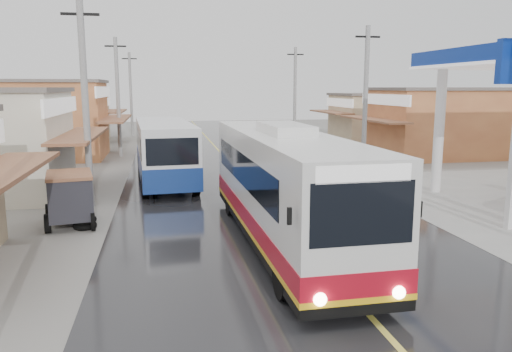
# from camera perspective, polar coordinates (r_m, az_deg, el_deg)

# --- Properties ---
(ground) EXTENTS (120.00, 120.00, 0.00)m
(ground) POSITION_cam_1_polar(r_m,az_deg,el_deg) (12.91, 8.89, -11.38)
(ground) COLOR slate
(ground) RESTS_ON ground
(road) EXTENTS (12.00, 90.00, 0.02)m
(road) POSITION_cam_1_polar(r_m,az_deg,el_deg) (27.03, -1.73, 0.10)
(road) COLOR black
(road) RESTS_ON ground
(centre_line) EXTENTS (0.15, 90.00, 0.01)m
(centre_line) POSITION_cam_1_polar(r_m,az_deg,el_deg) (27.03, -1.73, 0.13)
(centre_line) COLOR #D8CC4C
(centre_line) RESTS_ON road
(shopfronts_left) EXTENTS (11.00, 44.00, 5.20)m
(shopfronts_left) POSITION_cam_1_polar(r_m,az_deg,el_deg) (30.97, -27.18, 0.25)
(shopfronts_left) COLOR tan
(shopfronts_left) RESTS_ON ground
(utility_poles_left) EXTENTS (1.60, 50.00, 8.00)m
(utility_poles_left) POSITION_cam_1_polar(r_m,az_deg,el_deg) (27.85, -16.44, -0.03)
(utility_poles_left) COLOR gray
(utility_poles_left) RESTS_ON ground
(utility_poles_right) EXTENTS (1.60, 36.00, 8.00)m
(utility_poles_right) POSITION_cam_1_polar(r_m,az_deg,el_deg) (28.93, 12.10, 0.53)
(utility_poles_right) COLOR gray
(utility_poles_right) RESTS_ON ground
(coach_bus) EXTENTS (2.81, 11.67, 3.63)m
(coach_bus) POSITION_cam_1_polar(r_m,az_deg,el_deg) (15.08, 3.15, -1.20)
(coach_bus) COLOR silver
(coach_bus) RESTS_ON road
(second_bus) EXTENTS (3.07, 9.26, 3.02)m
(second_bus) POSITION_cam_1_polar(r_m,az_deg,el_deg) (24.95, -10.43, 2.86)
(second_bus) COLOR silver
(second_bus) RESTS_ON road
(cyclist) EXTENTS (0.79, 2.03, 2.16)m
(cyclist) POSITION_cam_1_polar(r_m,az_deg,el_deg) (23.32, -11.47, 0.04)
(cyclist) COLOR black
(cyclist) RESTS_ON ground
(tricycle_near) EXTENTS (1.95, 2.43, 1.83)m
(tricycle_near) POSITION_cam_1_polar(r_m,az_deg,el_deg) (18.23, -20.51, -2.12)
(tricycle_near) COLOR #26262D
(tricycle_near) RESTS_ON ground
(tyre_stack) EXTENTS (0.79, 0.79, 0.41)m
(tyre_stack) POSITION_cam_1_polar(r_m,az_deg,el_deg) (17.85, -18.99, -5.05)
(tyre_stack) COLOR black
(tyre_stack) RESTS_ON ground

